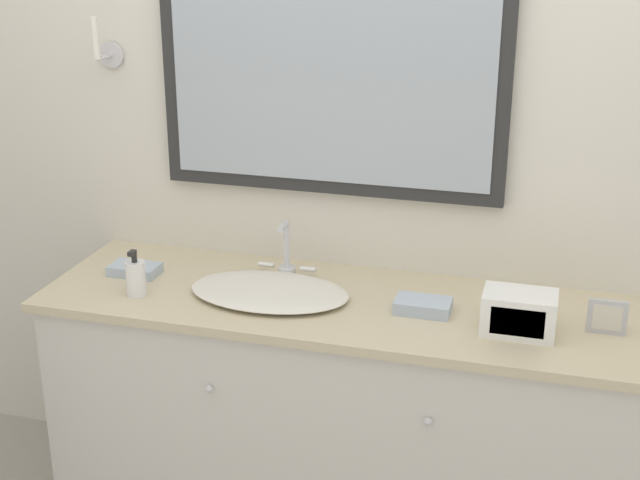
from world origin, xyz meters
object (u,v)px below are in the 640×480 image
(sink_basin, at_px, (270,290))
(appliance_box, at_px, (519,313))
(soap_bottle, at_px, (136,278))
(picture_frame, at_px, (607,317))

(sink_basin, distance_m, appliance_box, 0.80)
(sink_basin, distance_m, soap_bottle, 0.44)
(soap_bottle, height_order, appliance_box, soap_bottle)
(appliance_box, xyz_separation_m, picture_frame, (0.25, 0.06, -0.01))
(sink_basin, bearing_deg, appliance_box, -3.94)
(sink_basin, relative_size, picture_frame, 4.56)
(appliance_box, bearing_deg, soap_bottle, -177.17)
(sink_basin, height_order, picture_frame, sink_basin)
(soap_bottle, bearing_deg, sink_basin, 15.30)
(picture_frame, bearing_deg, sink_basin, -179.58)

